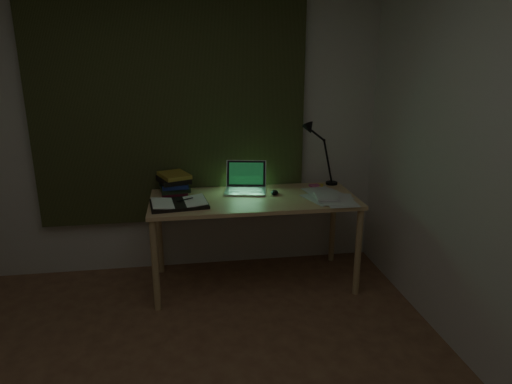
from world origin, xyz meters
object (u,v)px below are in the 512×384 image
loose_papers (319,197)px  desk_lamp (333,153)px  book_stack (174,183)px  desk (254,241)px  open_textbook (179,203)px  laptop (245,178)px

loose_papers → desk_lamp: desk_lamp is taller
book_stack → loose_papers: book_stack is taller
desk → book_stack: book_stack is taller
desk_lamp → loose_papers: bearing=-127.2°
book_stack → desk_lamp: size_ratio=0.49×
open_textbook → desk_lamp: (1.31, 0.40, 0.26)m
laptop → desk_lamp: (0.78, 0.14, 0.15)m
open_textbook → desk_lamp: size_ratio=0.76×
desk → loose_papers: loose_papers is taller
laptop → open_textbook: laptop is taller
desk → open_textbook: size_ratio=3.88×
laptop → loose_papers: (0.55, -0.23, -0.11)m
desk → open_textbook: (-0.58, -0.11, 0.39)m
open_textbook → book_stack: 0.32m
open_textbook → loose_papers: bearing=-5.6°
open_textbook → laptop: bearing=19.0°
desk_lamp → laptop: bearing=-175.9°
desk → desk_lamp: (0.73, 0.28, 0.64)m
laptop → desk_lamp: 0.80m
laptop → open_textbook: size_ratio=0.90×
open_textbook → loose_papers: size_ratio=1.06×
laptop → desk_lamp: size_ratio=0.69×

